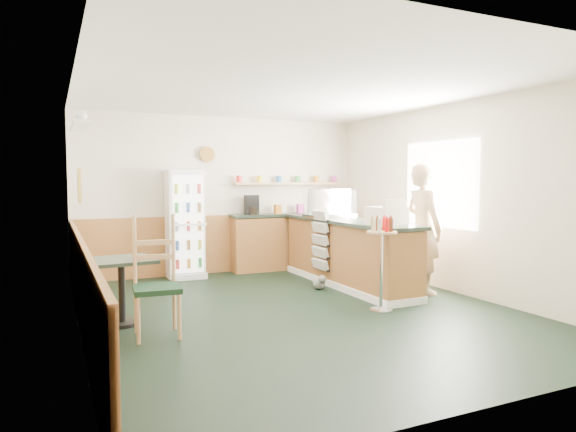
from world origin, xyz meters
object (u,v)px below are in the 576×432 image
display_case (330,204)px  cash_register (386,216)px  condiment_stand (382,249)px  cafe_table (122,278)px  shopkeeper (424,229)px  cafe_chair (155,272)px  drinks_fridge (185,224)px

display_case → cash_register: (0.00, -1.55, -0.10)m
condiment_stand → cafe_table: (-2.97, 0.71, -0.25)m
cash_register → shopkeeper: (0.70, 0.08, -0.21)m
cash_register → cafe_chair: (-3.13, -0.30, -0.48)m
condiment_stand → cash_register: bearing=50.0°
cafe_table → cafe_chair: size_ratio=0.59×
condiment_stand → drinks_fridge: bearing=117.6°
cash_register → condiment_stand: size_ratio=0.38×
drinks_fridge → display_case: size_ratio=2.27×
display_case → shopkeeper: (0.70, -1.47, -0.31)m
cafe_table → shopkeeper: bearing=-1.7°
shopkeeper → cafe_chair: size_ratio=1.48×
shopkeeper → cash_register: bearing=98.4°
drinks_fridge → condiment_stand: (1.66, -3.18, -0.12)m
cash_register → cafe_table: (-3.40, 0.20, -0.61)m
display_case → cafe_chair: display_case is taller
display_case → cafe_chair: 3.68m
cash_register → display_case: bearing=84.6°
display_case → shopkeeper: 1.65m
condiment_stand → cafe_chair: cafe_chair is taller
drinks_fridge → cash_register: size_ratio=4.05×
cash_register → condiment_stand: (-0.43, -0.52, -0.36)m
shopkeeper → condiment_stand: 1.29m
shopkeeper → drinks_fridge: bearing=49.2°
cash_register → cafe_chair: size_ratio=0.35×
cafe_table → cash_register: bearing=-3.3°
drinks_fridge → cafe_table: bearing=-117.9°
condiment_stand → cafe_chair: (-2.69, 0.21, -0.12)m
drinks_fridge → cafe_chair: drinks_fridge is taller
drinks_fridge → shopkeeper: shopkeeper is taller
condiment_stand → cafe_table: bearing=166.5°
drinks_fridge → shopkeeper: 3.80m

